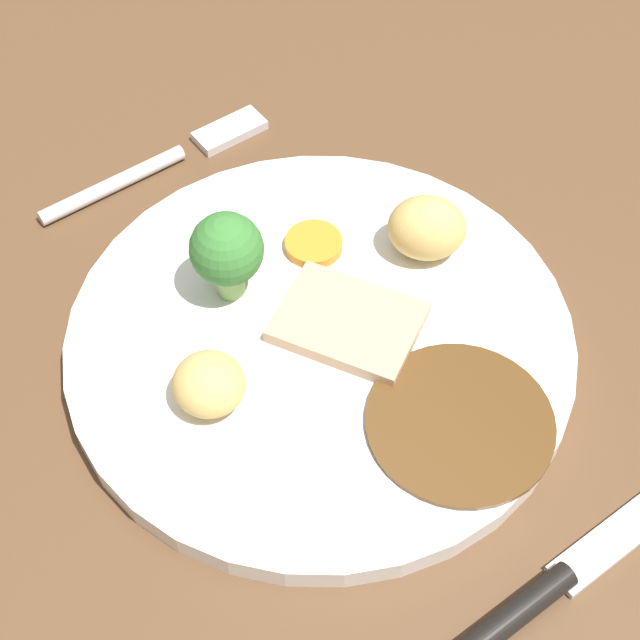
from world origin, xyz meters
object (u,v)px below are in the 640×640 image
at_px(fork, 163,162).
at_px(knife, 552,586).
at_px(roast_potato_right, 209,384).
at_px(roast_potato_left, 427,228).
at_px(dinner_plate, 320,340).
at_px(carrot_coin_front, 314,244).
at_px(meat_slice_main, 348,322).
at_px(broccoli_floret, 227,251).

distance_m(fork, knife, 0.33).
bearing_deg(roast_potato_right, knife, 21.20).
relative_size(roast_potato_left, knife, 0.23).
relative_size(dinner_plate, carrot_coin_front, 8.25).
bearing_deg(meat_slice_main, roast_potato_right, -95.30).
relative_size(meat_slice_main, fork, 0.46).
xyz_separation_m(roast_potato_left, knife, (0.17, -0.08, -0.03)).
bearing_deg(meat_slice_main, fork, -178.75).
bearing_deg(roast_potato_left, dinner_plate, -83.81).
bearing_deg(dinner_plate, roast_potato_left, 96.19).
relative_size(roast_potato_right, knife, 0.19).
distance_m(dinner_plate, roast_potato_left, 0.08).
bearing_deg(broccoli_floret, dinner_plate, 21.54).
height_order(roast_potato_right, fork, roast_potato_right).
distance_m(meat_slice_main, roast_potato_left, 0.07).
distance_m(meat_slice_main, carrot_coin_front, 0.06).
bearing_deg(roast_potato_left, meat_slice_main, -77.06).
xyz_separation_m(dinner_plate, meat_slice_main, (0.01, 0.01, 0.01)).
distance_m(carrot_coin_front, knife, 0.22).
distance_m(meat_slice_main, fork, 0.17).
bearing_deg(broccoli_floret, meat_slice_main, 30.09).
xyz_separation_m(meat_slice_main, fork, (-0.17, -0.00, -0.01)).
relative_size(meat_slice_main, knife, 0.38).
bearing_deg(broccoli_floret, fork, 165.73).
bearing_deg(fork, dinner_plate, -91.34).
relative_size(roast_potato_left, roast_potato_right, 1.18).
xyz_separation_m(carrot_coin_front, broccoli_floret, (-0.00, -0.05, 0.03)).
relative_size(broccoli_floret, fork, 0.34).
distance_m(dinner_plate, roast_potato_right, 0.07).
height_order(carrot_coin_front, knife, carrot_coin_front).
height_order(roast_potato_right, knife, roast_potato_right).
distance_m(broccoli_floret, knife, 0.22).
relative_size(meat_slice_main, roast_potato_left, 1.67).
xyz_separation_m(roast_potato_right, broccoli_floret, (-0.05, 0.05, 0.02)).
bearing_deg(knife, roast_potato_right, 113.66).
height_order(broccoli_floret, fork, broccoli_floret).
bearing_deg(broccoli_floret, roast_potato_left, 67.16).
relative_size(meat_slice_main, carrot_coin_front, 2.23).
bearing_deg(broccoli_floret, carrot_coin_front, 86.39).
bearing_deg(roast_potato_left, broccoli_floret, -112.84).
distance_m(meat_slice_main, knife, 0.16).
bearing_deg(knife, broccoli_floret, 97.20).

